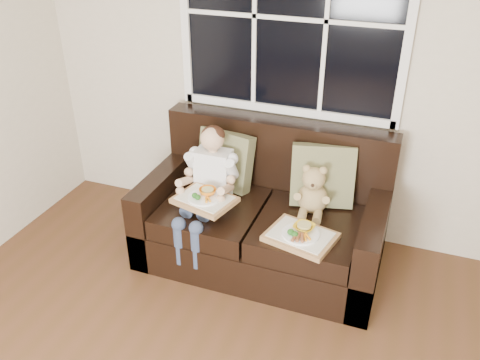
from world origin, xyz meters
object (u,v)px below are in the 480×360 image
at_px(teddy_bear, 313,193).
at_px(tray_left, 205,199).
at_px(tray_right, 301,235).
at_px(loveseat, 264,220).
at_px(child, 208,179).

relative_size(teddy_bear, tray_left, 0.82).
xyz_separation_m(teddy_bear, tray_right, (0.01, -0.35, -0.12)).
relative_size(teddy_bear, tray_right, 0.77).
bearing_deg(teddy_bear, loveseat, 176.18).
xyz_separation_m(child, tray_right, (0.73, -0.21, -0.16)).
height_order(loveseat, tray_left, loveseat).
relative_size(loveseat, child, 2.03).
bearing_deg(tray_right, loveseat, 149.67).
xyz_separation_m(tray_left, tray_right, (0.69, -0.06, -0.09)).
xyz_separation_m(child, tray_left, (0.04, -0.16, -0.06)).
bearing_deg(child, teddy_bear, 10.46).
bearing_deg(tray_left, loveseat, 52.91).
relative_size(loveseat, tray_left, 3.77).
distance_m(loveseat, tray_right, 0.51).
bearing_deg(loveseat, child, -162.94).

